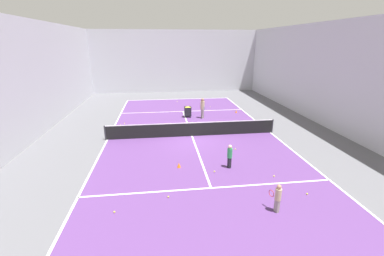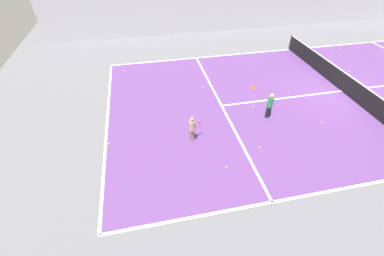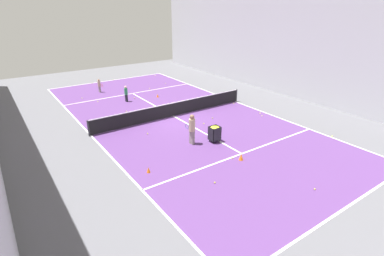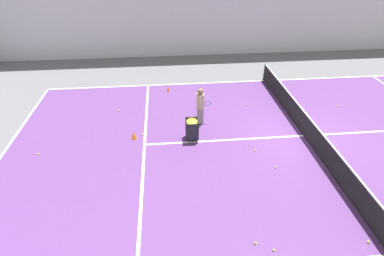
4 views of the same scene
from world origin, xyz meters
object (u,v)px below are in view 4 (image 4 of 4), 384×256
Objects in this scene: ball_cart at (192,126)px; training_cone_1 at (134,135)px; coach_at_net at (200,104)px; tennis_net at (306,126)px.

training_cone_1 is at bearing 84.03° from ball_cart.
ball_cart reaches higher than training_cone_1.
coach_at_net reaches higher than training_cone_1.
training_cone_1 is (0.49, 7.20, -0.34)m from tennis_net.
training_cone_1 is (-0.95, 2.92, -0.82)m from coach_at_net.
coach_at_net is at bearing 71.34° from tennis_net.
tennis_net is 6.76× the size of coach_at_net.
ball_cart is at bearing -118.86° from coach_at_net.
ball_cart is at bearing -95.97° from training_cone_1.
ball_cart is (0.24, 4.77, 0.13)m from tennis_net.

